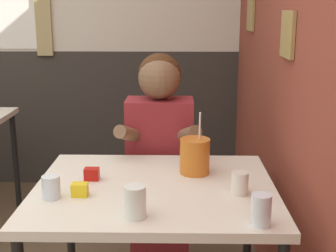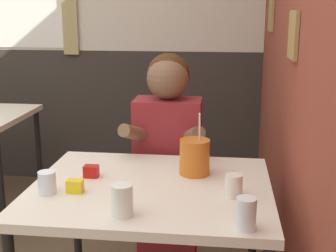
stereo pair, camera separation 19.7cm
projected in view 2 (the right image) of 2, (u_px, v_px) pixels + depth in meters
name	position (u px, v px, depth m)	size (l,w,h in m)	color
brick_wall_right	(289.00, 25.00, 2.38)	(0.08, 4.38, 2.70)	brown
back_wall	(86.00, 18.00, 3.71)	(5.77, 0.09, 2.70)	beige
main_table	(151.00, 202.00, 1.89)	(0.96, 0.80, 0.74)	beige
person_seated	(168.00, 163.00, 2.44)	(0.42, 0.41, 1.22)	maroon
cocktail_pitcher	(195.00, 157.00, 1.99)	(0.13, 0.13, 0.27)	#C6661E
glass_near_pitcher	(246.00, 214.00, 1.49)	(0.07, 0.07, 0.11)	silver
glass_center	(122.00, 200.00, 1.59)	(0.08, 0.08, 0.11)	silver
glass_far_side	(234.00, 186.00, 1.75)	(0.07, 0.07, 0.09)	silver
glass_by_brick	(47.00, 183.00, 1.78)	(0.07, 0.07, 0.09)	silver
condiment_ketchup	(91.00, 171.00, 1.96)	(0.06, 0.04, 0.05)	#B7140F
condiment_mustard	(75.00, 186.00, 1.80)	(0.06, 0.04, 0.05)	yellow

